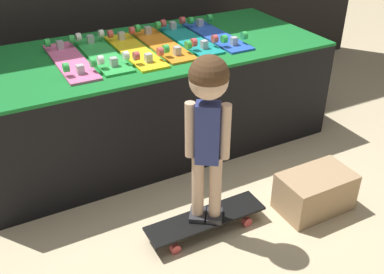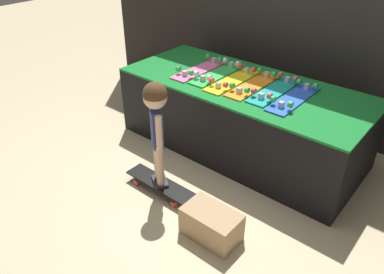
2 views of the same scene
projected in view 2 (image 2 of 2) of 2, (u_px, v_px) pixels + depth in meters
name	position (u px, v px, depth m)	size (l,w,h in m)	color
ground_plane	(203.00, 173.00, 3.43)	(16.00, 16.00, 0.00)	beige
display_rack	(241.00, 116.00, 3.63)	(2.33, 1.00, 0.70)	black
skateboard_pink_on_rack	(200.00, 69.00, 3.71)	(0.18, 0.70, 0.09)	pink
skateboard_green_on_rack	(218.00, 73.00, 3.61)	(0.18, 0.70, 0.09)	green
skateboard_yellow_on_rack	(233.00, 80.00, 3.48)	(0.18, 0.70, 0.09)	yellow
skateboard_orange_on_rack	(253.00, 84.00, 3.38)	(0.18, 0.70, 0.09)	orange
skateboard_teal_on_rack	(275.00, 90.00, 3.29)	(0.18, 0.70, 0.09)	teal
skateboard_blue_on_rack	(294.00, 97.00, 3.15)	(0.18, 0.70, 0.09)	blue
skateboard_on_floor	(160.00, 184.00, 3.18)	(0.67, 0.18, 0.09)	black
child	(156.00, 116.00, 2.84)	(0.21, 0.19, 0.92)	#2D2D33
storage_box	(211.00, 224.00, 2.73)	(0.42, 0.26, 0.23)	tan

